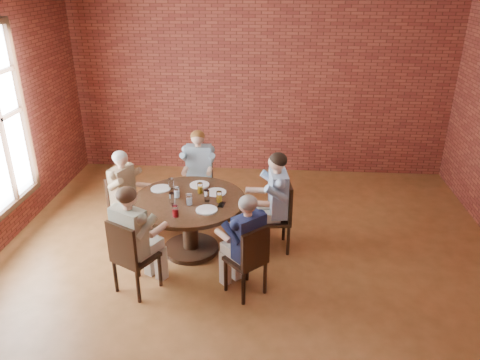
# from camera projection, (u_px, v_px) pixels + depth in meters

# --- Properties ---
(floor) EXTENTS (7.00, 7.00, 0.00)m
(floor) POSITION_uv_depth(u_px,v_px,m) (246.00, 284.00, 5.47)
(floor) COLOR #985B2F
(floor) RESTS_ON ground
(wall_back) EXTENTS (7.00, 0.00, 7.00)m
(wall_back) POSITION_uv_depth(u_px,v_px,m) (260.00, 77.00, 7.96)
(wall_back) COLOR brown
(wall_back) RESTS_ON ground
(dining_table) EXTENTS (1.43, 1.43, 0.75)m
(dining_table) POSITION_uv_depth(u_px,v_px,m) (190.00, 215.00, 5.92)
(dining_table) COLOR black
(dining_table) RESTS_ON floor
(chair_a) EXTENTS (0.48, 0.48, 0.94)m
(chair_a) POSITION_uv_depth(u_px,v_px,m) (279.00, 213.00, 6.00)
(chair_a) COLOR black
(chair_a) RESTS_ON floor
(diner_a) EXTENTS (0.72, 0.62, 1.33)m
(diner_a) POSITION_uv_depth(u_px,v_px,m) (273.00, 203.00, 5.93)
(diner_a) COLOR #3E69A1
(diner_a) RESTS_ON floor
(chair_b) EXTENTS (0.41, 0.41, 0.90)m
(chair_b) POSITION_uv_depth(u_px,v_px,m) (200.00, 179.00, 7.04)
(chair_b) COLOR black
(chair_b) RESTS_ON floor
(diner_b) EXTENTS (0.51, 0.62, 1.26)m
(diner_b) POSITION_uv_depth(u_px,v_px,m) (199.00, 172.00, 6.91)
(diner_b) COLOR gray
(diner_b) RESTS_ON floor
(chair_c) EXTENTS (0.48, 0.48, 0.88)m
(chair_c) POSITION_uv_depth(u_px,v_px,m) (123.00, 202.00, 6.34)
(chair_c) COLOR black
(chair_c) RESTS_ON floor
(diner_c) EXTENTS (0.69, 0.63, 1.22)m
(diner_c) POSITION_uv_depth(u_px,v_px,m) (126.00, 195.00, 6.26)
(diner_c) COLOR brown
(diner_c) RESTS_ON floor
(chair_d) EXTENTS (0.56, 0.56, 0.92)m
(chair_d) POSITION_uv_depth(u_px,v_px,m) (130.00, 255.00, 5.13)
(chair_d) COLOR black
(chair_d) RESTS_ON floor
(diner_d) EXTENTS (0.74, 0.79, 1.30)m
(diner_d) POSITION_uv_depth(u_px,v_px,m) (134.00, 240.00, 5.14)
(diner_d) COLOR #BCAA94
(diner_d) RESTS_ON floor
(chair_e) EXTENTS (0.53, 0.53, 0.88)m
(chair_e) POSITION_uv_depth(u_px,v_px,m) (250.00, 258.00, 5.10)
(chair_e) COLOR black
(chair_e) RESTS_ON floor
(diner_e) EXTENTS (0.73, 0.74, 1.23)m
(diner_e) POSITION_uv_depth(u_px,v_px,m) (245.00, 245.00, 5.10)
(diner_e) COLOR #181F44
(diner_e) RESTS_ON floor
(plate_a) EXTENTS (0.26, 0.26, 0.01)m
(plate_a) POSITION_uv_depth(u_px,v_px,m) (216.00, 192.00, 5.99)
(plate_a) COLOR white
(plate_a) RESTS_ON dining_table
(plate_b) EXTENTS (0.26, 0.26, 0.01)m
(plate_b) POSITION_uv_depth(u_px,v_px,m) (200.00, 185.00, 6.20)
(plate_b) COLOR white
(plate_b) RESTS_ON dining_table
(plate_c) EXTENTS (0.26, 0.26, 0.01)m
(plate_c) POSITION_uv_depth(u_px,v_px,m) (161.00, 189.00, 6.09)
(plate_c) COLOR white
(plate_c) RESTS_ON dining_table
(plate_d) EXTENTS (0.26, 0.26, 0.01)m
(plate_d) POSITION_uv_depth(u_px,v_px,m) (207.00, 210.00, 5.55)
(plate_d) COLOR white
(plate_d) RESTS_ON dining_table
(glass_a) EXTENTS (0.07, 0.07, 0.14)m
(glass_a) POSITION_uv_depth(u_px,v_px,m) (207.00, 196.00, 5.76)
(glass_a) COLOR white
(glass_a) RESTS_ON dining_table
(glass_b) EXTENTS (0.07, 0.07, 0.14)m
(glass_b) POSITION_uv_depth(u_px,v_px,m) (200.00, 188.00, 5.96)
(glass_b) COLOR white
(glass_b) RESTS_ON dining_table
(glass_c) EXTENTS (0.07, 0.07, 0.14)m
(glass_c) POSITION_uv_depth(u_px,v_px,m) (171.00, 184.00, 6.09)
(glass_c) COLOR white
(glass_c) RESTS_ON dining_table
(glass_d) EXTENTS (0.07, 0.07, 0.14)m
(glass_d) POSITION_uv_depth(u_px,v_px,m) (177.00, 192.00, 5.85)
(glass_d) COLOR white
(glass_d) RESTS_ON dining_table
(glass_e) EXTENTS (0.07, 0.07, 0.14)m
(glass_e) POSITION_uv_depth(u_px,v_px,m) (172.00, 198.00, 5.69)
(glass_e) COLOR white
(glass_e) RESTS_ON dining_table
(glass_f) EXTENTS (0.07, 0.07, 0.14)m
(glass_f) POSITION_uv_depth(u_px,v_px,m) (175.00, 211.00, 5.39)
(glass_f) COLOR white
(glass_f) RESTS_ON dining_table
(glass_g) EXTENTS (0.07, 0.07, 0.14)m
(glass_g) POSITION_uv_depth(u_px,v_px,m) (189.00, 199.00, 5.66)
(glass_g) COLOR white
(glass_g) RESTS_ON dining_table
(glass_h) EXTENTS (0.07, 0.07, 0.14)m
(glass_h) POSITION_uv_depth(u_px,v_px,m) (219.00, 197.00, 5.73)
(glass_h) COLOR white
(glass_h) RESTS_ON dining_table
(smartphone) EXTENTS (0.09, 0.15, 0.01)m
(smartphone) POSITION_uv_depth(u_px,v_px,m) (222.00, 204.00, 5.69)
(smartphone) COLOR black
(smartphone) RESTS_ON dining_table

